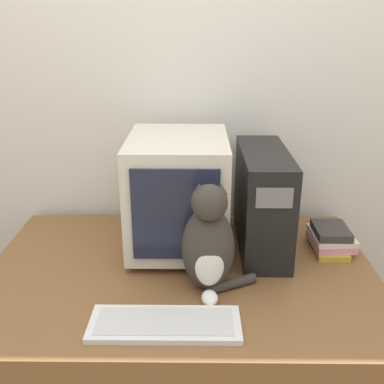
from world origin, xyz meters
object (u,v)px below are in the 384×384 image
(cat, at_px, (209,244))
(pen, at_px, (136,310))
(computer_tower, at_px, (262,200))
(book_stack, at_px, (330,239))
(keyboard, at_px, (165,324))
(crt_monitor, at_px, (178,192))

(cat, height_order, pen, cat)
(computer_tower, xyz_separation_m, cat, (-0.21, -0.30, -0.03))
(computer_tower, bearing_deg, pen, -134.81)
(book_stack, distance_m, pen, 0.80)
(keyboard, bearing_deg, crt_monitor, 87.57)
(computer_tower, distance_m, keyboard, 0.64)
(keyboard, bearing_deg, pen, 141.70)
(crt_monitor, relative_size, computer_tower, 0.95)
(crt_monitor, relative_size, book_stack, 2.18)
(crt_monitor, height_order, cat, crt_monitor)
(keyboard, xyz_separation_m, pen, (-0.09, 0.07, -0.01))
(computer_tower, xyz_separation_m, book_stack, (0.26, -0.03, -0.14))
(keyboard, height_order, cat, cat)
(cat, bearing_deg, computer_tower, 52.51)
(computer_tower, bearing_deg, crt_monitor, -178.73)
(crt_monitor, distance_m, pen, 0.49)
(cat, bearing_deg, keyboard, -124.89)
(crt_monitor, bearing_deg, book_stack, -2.70)
(computer_tower, xyz_separation_m, pen, (-0.43, -0.43, -0.19))
(crt_monitor, relative_size, cat, 1.22)
(computer_tower, height_order, keyboard, computer_tower)
(keyboard, bearing_deg, cat, 57.71)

